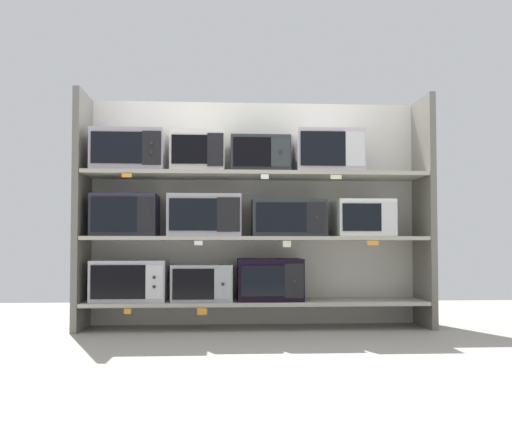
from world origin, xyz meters
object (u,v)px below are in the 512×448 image
Objects in this scene: microwave_6 at (363,218)px; microwave_7 at (130,152)px; microwave_1 at (202,283)px; microwave_8 at (198,153)px; microwave_9 at (260,156)px; microwave_3 at (125,216)px; microwave_5 at (288,218)px; microwave_10 at (327,153)px; microwave_0 at (130,281)px; microwave_2 at (270,279)px; microwave_4 at (205,216)px.

microwave_6 is 0.80× the size of microwave_7.
microwave_1 is 1.13× the size of microwave_8.
microwave_8 is at bearing 179.95° from microwave_9.
microwave_8 is at bearing 179.26° from microwave_1.
microwave_9 is (1.06, 0.00, 0.48)m from microwave_3.
microwave_7 is at bearing 180.00° from microwave_5.
microwave_10 is at bearing 0.01° from microwave_1.
microwave_9 reaches higher than microwave_0.
microwave_3 is at bearing -179.51° from microwave_7.
microwave_7 is (-1.11, -0.00, 1.01)m from microwave_2.
microwave_7 is (-1.86, -0.00, 0.52)m from microwave_6.
microwave_7 reaches higher than microwave_8.
microwave_3 is at bearing -180.00° from microwave_9.
microwave_10 is at bearing -179.95° from microwave_6.
microwave_1 is at bearing -179.02° from microwave_4.
microwave_2 is 0.72m from microwave_4.
microwave_4 is at bearing -179.99° from microwave_2.
microwave_2 is 1.14× the size of microwave_6.
microwave_0 is at bearing -179.97° from microwave_4.
microwave_4 is 1.35× the size of microwave_8.
microwave_9 reaches higher than microwave_6.
microwave_4 is at bearing 0.98° from microwave_1.
microwave_10 is at bearing -0.04° from microwave_2.
microwave_0 is at bearing -180.00° from microwave_1.
microwave_4 is 0.51m from microwave_8.
microwave_6 is 0.96× the size of microwave_9.
microwave_4 is 1.11m from microwave_10.
microwave_9 is (-0.08, -0.00, 0.99)m from microwave_2.
microwave_9 is at bearing -180.00° from microwave_10.
microwave_5 is at bearing -0.10° from microwave_2.
microwave_3 is 1.07× the size of microwave_9.
microwave_7 is 1.58m from microwave_10.
microwave_6 is (0.75, -0.00, 0.49)m from microwave_2.
microwave_8 is at bearing 180.00° from microwave_6.
microwave_7 is at bearing -179.98° from microwave_8.
microwave_2 is at bearing 0.01° from microwave_4.
microwave_5 is 0.89m from microwave_8.
microwave_7 is at bearing 179.99° from microwave_9.
microwave_3 is at bearing -179.95° from microwave_8.
microwave_9 reaches higher than microwave_5.
microwave_4 reaches higher than microwave_0.
microwave_8 is at bearing 0.05° from microwave_0.
microwave_5 is 1.04× the size of microwave_7.
microwave_9 is 0.55m from microwave_10.
microwave_7 reaches higher than microwave_0.
microwave_7 is at bearing 179.99° from microwave_10.
microwave_3 reaches higher than microwave_1.
microwave_0 reaches higher than microwave_1.
microwave_6 is 0.84× the size of microwave_10.
microwave_10 reaches higher than microwave_0.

